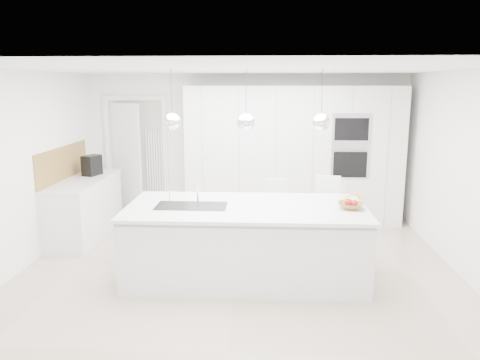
# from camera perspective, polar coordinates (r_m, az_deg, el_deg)

# --- Properties ---
(floor) EXTENTS (5.50, 5.50, 0.00)m
(floor) POSITION_cam_1_polar(r_m,az_deg,el_deg) (6.11, -0.15, -10.73)
(floor) COLOR #B8A694
(floor) RESTS_ON ground
(wall_back) EXTENTS (5.50, 0.00, 5.50)m
(wall_back) POSITION_cam_1_polar(r_m,az_deg,el_deg) (8.22, 0.80, 4.08)
(wall_back) COLOR white
(wall_back) RESTS_ON ground
(wall_left) EXTENTS (0.00, 5.00, 5.00)m
(wall_left) POSITION_cam_1_polar(r_m,az_deg,el_deg) (6.51, -25.10, 1.02)
(wall_left) COLOR white
(wall_left) RESTS_ON ground
(ceiling) EXTENTS (5.50, 5.50, 0.00)m
(ceiling) POSITION_cam_1_polar(r_m,az_deg,el_deg) (5.66, -0.16, 13.40)
(ceiling) COLOR white
(ceiling) RESTS_ON wall_back
(tall_cabinets) EXTENTS (3.60, 0.60, 2.30)m
(tall_cabinets) POSITION_cam_1_polar(r_m,az_deg,el_deg) (7.95, 6.49, 3.03)
(tall_cabinets) COLOR white
(tall_cabinets) RESTS_ON floor
(oven_stack) EXTENTS (0.62, 0.04, 1.05)m
(oven_stack) POSITION_cam_1_polar(r_m,az_deg,el_deg) (7.73, 13.35, 4.04)
(oven_stack) COLOR #A5A5A8
(oven_stack) RESTS_ON tall_cabinets
(doorway_frame) EXTENTS (1.11, 0.08, 2.13)m
(doorway_frame) POSITION_cam_1_polar(r_m,az_deg,el_deg) (8.52, -12.44, 2.55)
(doorway_frame) COLOR white
(doorway_frame) RESTS_ON floor
(hallway_door) EXTENTS (0.76, 0.38, 2.00)m
(hallway_door) POSITION_cam_1_polar(r_m,az_deg,el_deg) (8.55, -14.14, 2.36)
(hallway_door) COLOR white
(hallway_door) RESTS_ON floor
(radiator) EXTENTS (0.32, 0.04, 1.40)m
(radiator) POSITION_cam_1_polar(r_m,az_deg,el_deg) (8.46, -10.32, 1.37)
(radiator) COLOR white
(radiator) RESTS_ON floor
(left_base_cabinets) EXTENTS (0.60, 1.80, 0.86)m
(left_base_cabinets) POSITION_cam_1_polar(r_m,az_deg,el_deg) (7.62, -18.39, -3.40)
(left_base_cabinets) COLOR white
(left_base_cabinets) RESTS_ON floor
(left_worktop) EXTENTS (0.62, 1.82, 0.04)m
(left_worktop) POSITION_cam_1_polar(r_m,az_deg,el_deg) (7.52, -18.61, -0.08)
(left_worktop) COLOR white
(left_worktop) RESTS_ON left_base_cabinets
(oak_backsplash) EXTENTS (0.02, 1.80, 0.50)m
(oak_backsplash) POSITION_cam_1_polar(r_m,az_deg,el_deg) (7.59, -20.76, 1.94)
(oak_backsplash) COLOR olive
(oak_backsplash) RESTS_ON wall_left
(island_base) EXTENTS (2.80, 1.20, 0.86)m
(island_base) POSITION_cam_1_polar(r_m,az_deg,el_deg) (5.67, 0.70, -7.87)
(island_base) COLOR white
(island_base) RESTS_ON floor
(island_worktop) EXTENTS (2.84, 1.40, 0.04)m
(island_worktop) POSITION_cam_1_polar(r_m,az_deg,el_deg) (5.59, 0.73, -3.35)
(island_worktop) COLOR white
(island_worktop) RESTS_ON island_base
(island_sink) EXTENTS (0.84, 0.44, 0.18)m
(island_sink) POSITION_cam_1_polar(r_m,az_deg,el_deg) (5.62, -5.94, -3.96)
(island_sink) COLOR #3F3F42
(island_sink) RESTS_ON island_worktop
(island_tap) EXTENTS (0.02, 0.02, 0.30)m
(island_tap) POSITION_cam_1_polar(r_m,az_deg,el_deg) (5.75, -5.19, -1.23)
(island_tap) COLOR white
(island_tap) RESTS_ON island_worktop
(pendant_left) EXTENTS (0.20, 0.20, 0.20)m
(pendant_left) POSITION_cam_1_polar(r_m,az_deg,el_deg) (5.47, -8.27, 7.06)
(pendant_left) COLOR white
(pendant_left) RESTS_ON ceiling
(pendant_mid) EXTENTS (0.20, 0.20, 0.20)m
(pendant_mid) POSITION_cam_1_polar(r_m,az_deg,el_deg) (5.37, 0.74, 7.10)
(pendant_mid) COLOR white
(pendant_mid) RESTS_ON ceiling
(pendant_right) EXTENTS (0.20, 0.20, 0.20)m
(pendant_right) POSITION_cam_1_polar(r_m,az_deg,el_deg) (5.40, 9.85, 6.96)
(pendant_right) COLOR white
(pendant_right) RESTS_ON ceiling
(fruit_bowl) EXTENTS (0.33, 0.33, 0.07)m
(fruit_bowl) POSITION_cam_1_polar(r_m,az_deg,el_deg) (5.59, 13.31, -3.07)
(fruit_bowl) COLOR olive
(fruit_bowl) RESTS_ON island_worktop
(espresso_machine) EXTENTS (0.27, 0.34, 0.32)m
(espresso_machine) POSITION_cam_1_polar(r_m,az_deg,el_deg) (7.81, -17.61, 1.73)
(espresso_machine) COLOR black
(espresso_machine) RESTS_ON left_worktop
(bar_stool_left) EXTENTS (0.33, 0.46, 1.01)m
(bar_stool_left) POSITION_cam_1_polar(r_m,az_deg,el_deg) (6.60, 4.36, -4.43)
(bar_stool_left) COLOR white
(bar_stool_left) RESTS_ON floor
(bar_stool_right) EXTENTS (0.42, 0.54, 1.08)m
(bar_stool_right) POSITION_cam_1_polar(r_m,az_deg,el_deg) (6.55, 10.72, -4.41)
(bar_stool_right) COLOR white
(bar_stool_right) RESTS_ON floor
(apple_a) EXTENTS (0.09, 0.09, 0.09)m
(apple_a) POSITION_cam_1_polar(r_m,az_deg,el_deg) (5.58, 13.10, -2.69)
(apple_a) COLOR #A91B1A
(apple_a) RESTS_ON fruit_bowl
(apple_b) EXTENTS (0.08, 0.08, 0.08)m
(apple_b) POSITION_cam_1_polar(r_m,az_deg,el_deg) (5.58, 13.77, -2.76)
(apple_b) COLOR #A91B1A
(apple_b) RESTS_ON fruit_bowl
(apple_c) EXTENTS (0.07, 0.07, 0.07)m
(apple_c) POSITION_cam_1_polar(r_m,az_deg,el_deg) (5.58, 13.65, -2.80)
(apple_c) COLOR #A91B1A
(apple_c) RESTS_ON fruit_bowl
(banana_bunch) EXTENTS (0.24, 0.17, 0.22)m
(banana_bunch) POSITION_cam_1_polar(r_m,az_deg,el_deg) (5.59, 13.55, -2.21)
(banana_bunch) COLOR yellow
(banana_bunch) RESTS_ON fruit_bowl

